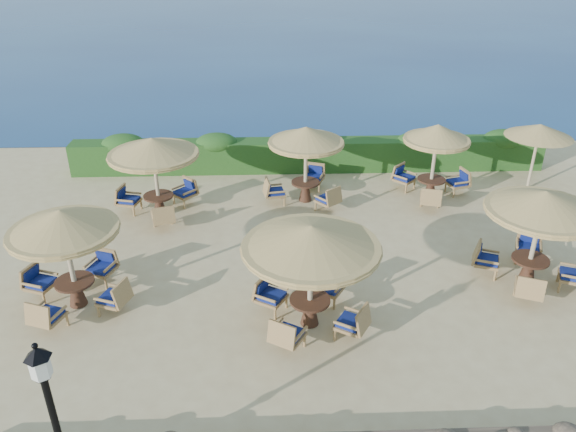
{
  "coord_description": "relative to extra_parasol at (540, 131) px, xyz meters",
  "views": [
    {
      "loc": [
        -1.53,
        -12.93,
        8.5
      ],
      "look_at": [
        -1.03,
        0.84,
        1.3
      ],
      "focal_mm": 35.0,
      "sensor_mm": 36.0,
      "label": 1
    }
  ],
  "objects": [
    {
      "name": "ground",
      "position": [
        -7.8,
        -5.2,
        -2.17
      ],
      "size": [
        120.0,
        120.0,
        0.0
      ],
      "primitive_type": "plane",
      "color": "#CAB580",
      "rests_on": "ground"
    },
    {
      "name": "extra_parasol",
      "position": [
        0.0,
        0.0,
        0.0
      ],
      "size": [
        2.3,
        2.3,
        2.41
      ],
      "color": "tan",
      "rests_on": "ground"
    },
    {
      "name": "hedge",
      "position": [
        -7.8,
        2.0,
        -1.57
      ],
      "size": [
        18.0,
        0.9,
        1.2
      ],
      "primitive_type": "cube",
      "color": "#1A4114",
      "rests_on": "ground"
    },
    {
      "name": "cafe_set_4",
      "position": [
        -8.1,
        -0.73,
        -0.33
      ],
      "size": [
        2.71,
        2.73,
        2.65
      ],
      "color": "tan",
      "rests_on": "ground"
    },
    {
      "name": "cafe_set_5",
      "position": [
        -3.75,
        -0.64,
        -0.42
      ],
      "size": [
        2.68,
        2.68,
        2.65
      ],
      "color": "tan",
      "rests_on": "ground"
    },
    {
      "name": "cafe_set_3",
      "position": [
        -12.93,
        -1.62,
        -0.25
      ],
      "size": [
        2.87,
        2.87,
        2.65
      ],
      "color": "tan",
      "rests_on": "ground"
    },
    {
      "name": "cafe_set_0",
      "position": [
        -14.17,
        -6.47,
        -0.4
      ],
      "size": [
        2.87,
        2.87,
        2.65
      ],
      "color": "tan",
      "rests_on": "ground"
    },
    {
      "name": "cafe_set_2",
      "position": [
        -2.51,
        -5.86,
        -0.33
      ],
      "size": [
        2.85,
        2.85,
        2.65
      ],
      "color": "tan",
      "rests_on": "ground"
    },
    {
      "name": "cafe_set_1",
      "position": [
        -8.43,
        -7.45,
        -0.26
      ],
      "size": [
        3.18,
        3.18,
        2.65
      ],
      "color": "tan",
      "rests_on": "ground"
    }
  ]
}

